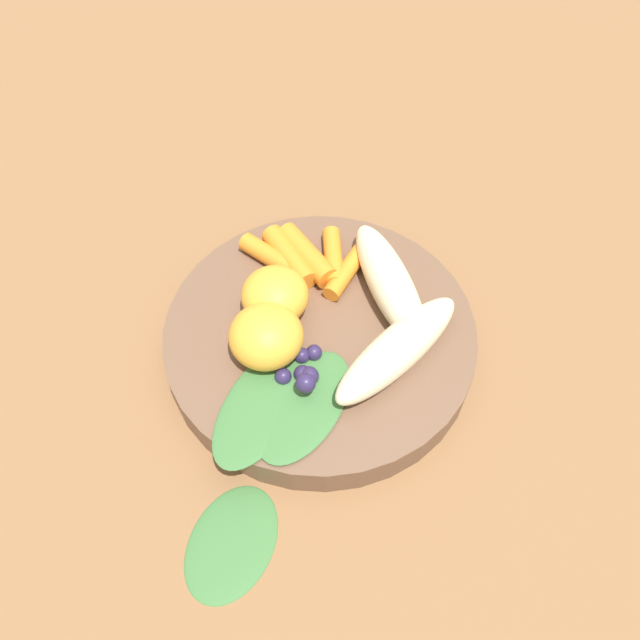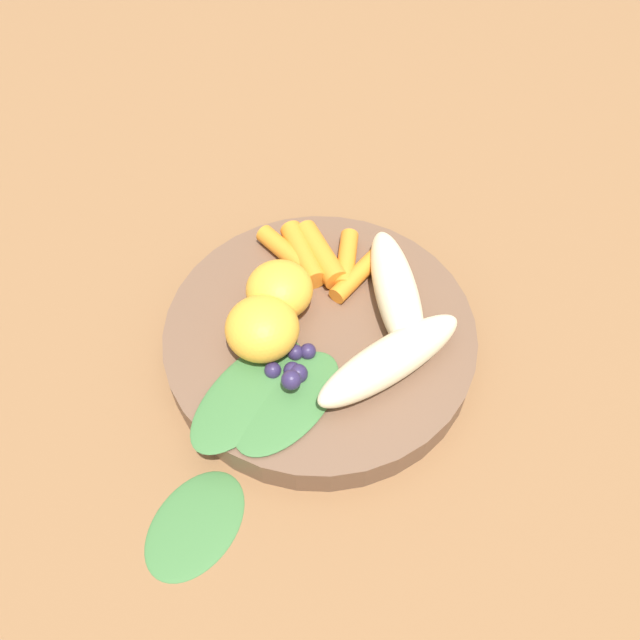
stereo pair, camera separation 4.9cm
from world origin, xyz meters
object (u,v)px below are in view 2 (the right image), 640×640
at_px(banana_peeled_left, 396,292).
at_px(orange_segment_near, 262,328).
at_px(banana_peeled_right, 390,360).
at_px(kale_leaf_stray, 195,523).
at_px(bowl, 320,338).

xyz_separation_m(banana_peeled_left, orange_segment_near, (0.07, -0.08, 0.00)).
xyz_separation_m(banana_peeled_right, kale_leaf_stray, (0.14, -0.09, -0.04)).
bearing_deg(banana_peeled_right, orange_segment_near, 130.16).
height_order(bowl, banana_peeled_right, banana_peeled_right).
height_order(banana_peeled_left, kale_leaf_stray, banana_peeled_left).
distance_m(banana_peeled_left, kale_leaf_stray, 0.22).
xyz_separation_m(bowl, banana_peeled_left, (-0.04, 0.05, 0.03)).
xyz_separation_m(bowl, orange_segment_near, (0.03, -0.04, 0.03)).
distance_m(bowl, orange_segment_near, 0.06).
bearing_deg(orange_segment_near, bowl, 128.90).
bearing_deg(orange_segment_near, banana_peeled_left, 129.24).
bearing_deg(bowl, banana_peeled_right, 70.67).
distance_m(banana_peeled_right, orange_segment_near, 0.10).
bearing_deg(banana_peeled_right, banana_peeled_left, 46.90).
relative_size(banana_peeled_right, orange_segment_near, 2.28).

